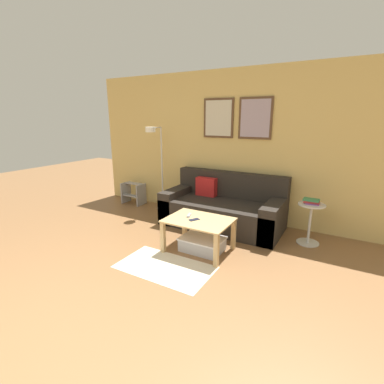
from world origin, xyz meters
The scene contains 12 objects.
ground_plane centered at (0.00, 0.00, 0.00)m, with size 16.00×16.00×0.00m, color brown.
wall_back centered at (0.00, 3.79, 1.29)m, with size 5.60×0.09×2.55m.
area_rug centered at (0.09, 1.69, 0.00)m, with size 1.16×0.66×0.01m, color beige.
couch centered at (0.14, 3.31, 0.29)m, with size 1.95×0.93×0.86m.
coffee_table centered at (0.23, 2.28, 0.37)m, with size 0.86×0.63×0.45m.
storage_bin centered at (0.28, 2.31, 0.09)m, with size 0.57×0.41×0.19m.
floor_lamp centered at (-1.25, 3.36, 1.05)m, with size 0.24×0.52×1.60m.
side_table centered at (1.50, 3.27, 0.36)m, with size 0.37×0.37×0.60m.
book_stack centered at (1.49, 3.29, 0.63)m, with size 0.22×0.19×0.07m.
remote_control centered at (0.05, 2.34, 0.46)m, with size 0.04×0.15×0.02m, color #99999E.
cell_phone centered at (0.19, 2.24, 0.46)m, with size 0.07×0.14×0.01m, color #1E2338.
step_stool centered at (-1.99, 3.50, 0.24)m, with size 0.45×0.29×0.43m.
Camera 1 is at (1.88, -0.78, 1.77)m, focal length 26.00 mm.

